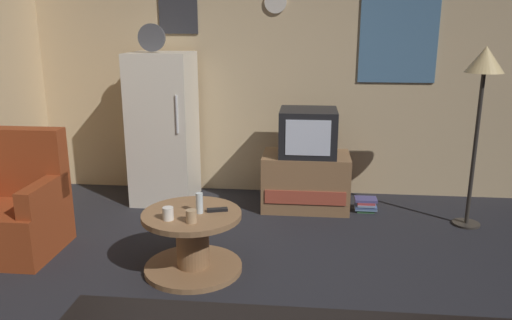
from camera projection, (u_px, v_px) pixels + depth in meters
The scene contains 13 objects.
ground_plane at pixel (246, 310), 3.20m from camera, with size 12.00×12.00×0.00m, color #232328.
wall_with_art at pixel (275, 68), 5.21m from camera, with size 5.20×0.12×2.64m.
fridge at pixel (164, 128), 5.04m from camera, with size 0.60×0.62×1.77m.
tv_stand at pixel (306, 181), 4.94m from camera, with size 0.84×0.53×0.54m.
crt_tv at pixel (308, 132), 4.81m from camera, with size 0.54×0.51×0.44m.
standing_lamp at pixel (484, 74), 4.21m from camera, with size 0.32×0.32×1.59m.
coffee_table at pixel (193, 242), 3.67m from camera, with size 0.72×0.72×0.46m.
wine_glass at pixel (199, 203), 3.58m from camera, with size 0.05×0.05×0.15m, color silver.
mug_ceramic_white at pixel (168, 214), 3.47m from camera, with size 0.08×0.08×0.09m, color silver.
mug_ceramic_tan at pixel (191, 216), 3.42m from camera, with size 0.08×0.08×0.09m, color tan.
remote_control at pixel (217, 210), 3.63m from camera, with size 0.15×0.04×0.02m, color black.
armchair at pixel (16, 210), 3.98m from camera, with size 0.68×0.68×0.96m.
book_stack at pixel (366, 204), 4.88m from camera, with size 0.21×0.18×0.13m.
Camera 1 is at (0.35, -2.82, 1.76)m, focal length 35.24 mm.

